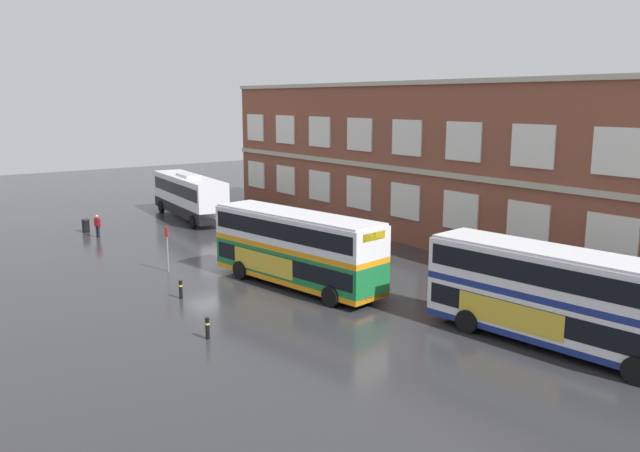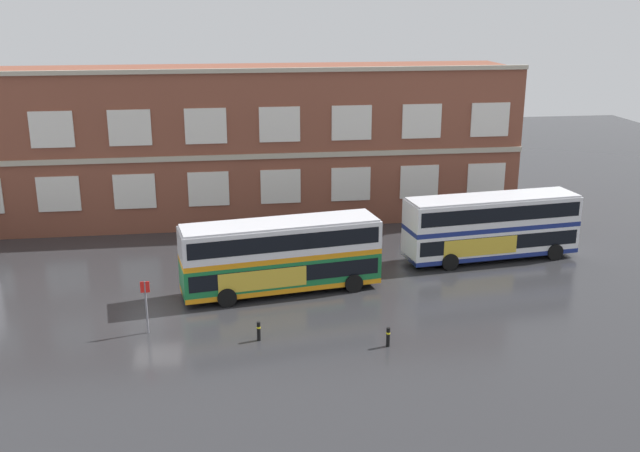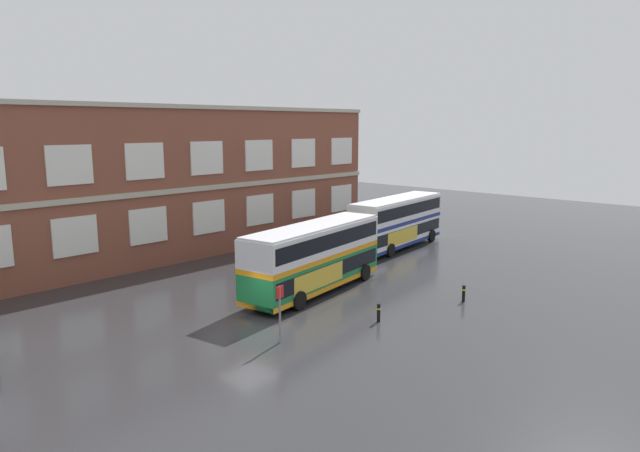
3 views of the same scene
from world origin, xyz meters
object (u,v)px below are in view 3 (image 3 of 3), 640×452
object	(u,v)px
safety_bollard_west	(464,293)
safety_bollard_east	(379,312)
double_decker_near	(314,257)
double_decker_middle	(397,222)
bus_stand_flag	(280,309)

from	to	relation	value
safety_bollard_west	safety_bollard_east	xyz separation A→B (m)	(-5.99, 1.48, 0.00)
double_decker_near	double_decker_middle	xyz separation A→B (m)	(13.55, 3.61, 0.00)
bus_stand_flag	safety_bollard_east	world-z (taller)	bus_stand_flag
safety_bollard_west	safety_bollard_east	world-z (taller)	same
double_decker_near	safety_bollard_east	bearing A→B (deg)	-105.03
double_decker_near	bus_stand_flag	size ratio (longest dim) A/B	4.17
double_decker_middle	safety_bollard_east	xyz separation A→B (m)	(-15.18, -9.69, -1.66)
double_decker_near	safety_bollard_west	distance (m)	8.88
double_decker_near	bus_stand_flag	xyz separation A→B (m)	(-6.97, -4.47, -0.51)
double_decker_middle	safety_bollard_west	distance (m)	14.55
double_decker_middle	safety_bollard_west	size ratio (longest dim) A/B	11.82
double_decker_near	double_decker_middle	bearing A→B (deg)	14.94
safety_bollard_west	safety_bollard_east	distance (m)	6.18
bus_stand_flag	double_decker_middle	bearing A→B (deg)	21.50
double_decker_near	safety_bollard_west	xyz separation A→B (m)	(4.36, -7.56, -1.66)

